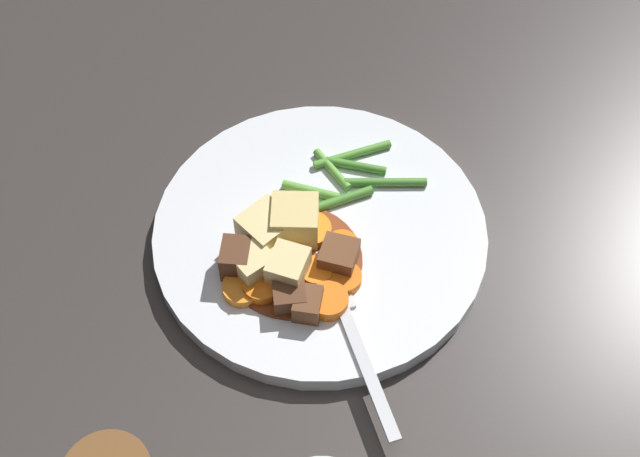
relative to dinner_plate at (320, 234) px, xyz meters
The scene contains 29 objects.
ground_plane 0.01m from the dinner_plate, ahead, with size 3.00×3.00×0.00m, color #383330.
dinner_plate is the anchor object (origin of this frame).
stew_sauce 0.04m from the dinner_plate, 17.97° to the left, with size 0.11×0.11×0.00m, color brown.
carrot_slice_0 0.08m from the dinner_plate, 13.36° to the left, with size 0.03×0.03×0.01m, color orange.
carrot_slice_1 0.06m from the dinner_plate, 70.94° to the left, with size 0.03×0.03×0.01m, color orange.
carrot_slice_2 0.05m from the dinner_plate, 47.42° to the left, with size 0.03×0.03×0.01m, color orange.
carrot_slice_3 0.09m from the dinner_plate, ahead, with size 0.03×0.03×0.01m, color orange.
carrot_slice_4 0.03m from the dinner_plate, 91.74° to the left, with size 0.03×0.03×0.01m, color orange.
carrot_slice_5 0.08m from the dinner_plate, 56.00° to the left, with size 0.03×0.03×0.01m, color orange.
carrot_slice_6 0.02m from the dinner_plate, 18.32° to the left, with size 0.03×0.03×0.01m, color orange.
carrot_slice_7 0.04m from the dinner_plate, ahead, with size 0.03×0.03×0.01m, color orange.
potato_chunk_0 0.06m from the dinner_plate, ahead, with size 0.03×0.03×0.02m, color #DBBC6B.
potato_chunk_1 0.03m from the dinner_plate, 26.04° to the right, with size 0.04×0.04×0.03m, color #E5CC7A.
potato_chunk_2 0.06m from the dinner_plate, 24.04° to the left, with size 0.03×0.03×0.03m, color #EAD68C.
potato_chunk_3 0.04m from the dinner_plate, 47.52° to the right, with size 0.03×0.03×0.02m, color #DBBC6B.
potato_chunk_4 0.07m from the dinner_plate, ahead, with size 0.03×0.03×0.03m, color #EAD68C.
potato_chunk_5 0.05m from the dinner_plate, 24.02° to the right, with size 0.04×0.04×0.03m, color #EAD68C.
meat_chunk_0 0.08m from the dinner_plate, 31.79° to the left, with size 0.03×0.03×0.02m, color #56331E.
meat_chunk_1 0.08m from the dinner_plate, ahead, with size 0.03×0.02×0.03m, color #56331E.
meat_chunk_2 0.04m from the dinner_plate, 73.75° to the left, with size 0.03×0.03×0.02m, color brown.
meat_chunk_3 0.08m from the dinner_plate, 43.94° to the left, with size 0.02×0.03×0.02m, color brown.
green_bean_0 0.06m from the dinner_plate, 139.18° to the right, with size 0.01×0.01×0.05m, color #66AD42.
green_bean_1 0.03m from the dinner_plate, 155.54° to the right, with size 0.01×0.01×0.07m, color #4C8E33.
green_bean_2 0.04m from the dinner_plate, 117.37° to the right, with size 0.01×0.01×0.05m, color #66AD42.
green_bean_3 0.07m from the dinner_plate, 155.18° to the right, with size 0.01×0.01×0.05m, color #4C8E33.
green_bean_4 0.03m from the dinner_plate, 136.22° to the right, with size 0.01×0.01×0.06m, color #599E38.
green_bean_5 0.08m from the dinner_plate, behind, with size 0.01×0.01×0.07m, color #4C8E33.
green_bean_6 0.09m from the dinner_plate, 149.38° to the right, with size 0.01×0.01×0.07m, color #599E38.
fork 0.11m from the dinner_plate, 64.88° to the left, with size 0.08×0.17×0.00m.
Camera 1 is at (0.27, 0.33, 0.62)m, focal length 48.54 mm.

